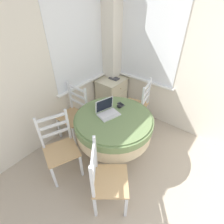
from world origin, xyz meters
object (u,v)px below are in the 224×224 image
at_px(dining_chair_near_right_window, 137,106).
at_px(computer_mouse, 119,106).
at_px(cell_phone, 121,104).
at_px(book_on_cabinet, 114,78).
at_px(dining_chair_left_flank, 60,148).
at_px(dining_chair_near_back_window, 74,114).
at_px(corner_cabinet, 112,95).
at_px(laptop, 107,111).
at_px(round_dining_table, 114,125).
at_px(dining_chair_camera_near, 106,180).

bearing_deg(dining_chair_near_right_window, computer_mouse, -179.96).
relative_size(cell_phone, book_on_cabinet, 0.69).
height_order(dining_chair_near_right_window, dining_chair_left_flank, same).
distance_m(dining_chair_near_back_window, corner_cabinet, 1.03).
bearing_deg(book_on_cabinet, laptop, -146.99).
bearing_deg(computer_mouse, dining_chair_left_flank, 162.74).
distance_m(laptop, book_on_cabinet, 1.17).
bearing_deg(round_dining_table, computer_mouse, 17.97).
distance_m(dining_chair_near_right_window, dining_chair_left_flank, 1.53).
bearing_deg(computer_mouse, dining_chair_near_right_window, 0.04).
bearing_deg(dining_chair_near_right_window, laptop, 176.97).
height_order(computer_mouse, dining_chair_left_flank, dining_chair_left_flank).
xyz_separation_m(round_dining_table, computer_mouse, (0.23, 0.07, 0.17)).
bearing_deg(laptop, book_on_cabinet, 33.01).
relative_size(round_dining_table, cell_phone, 8.56).
distance_m(round_dining_table, book_on_cabinet, 1.25).
xyz_separation_m(computer_mouse, dining_chair_camera_near, (-0.91, -0.50, -0.31)).
height_order(laptop, computer_mouse, laptop).
distance_m(round_dining_table, dining_chair_left_flank, 0.81).
bearing_deg(corner_cabinet, dining_chair_near_back_window, 179.90).
relative_size(dining_chair_near_back_window, dining_chair_left_flank, 1.00).
height_order(cell_phone, book_on_cabinet, cell_phone).
height_order(round_dining_table, dining_chair_left_flank, dining_chair_left_flank).
bearing_deg(dining_chair_left_flank, corner_cabinet, 14.25).
bearing_deg(corner_cabinet, cell_phone, -132.46).
bearing_deg(cell_phone, dining_chair_near_right_window, -3.06).
bearing_deg(computer_mouse, dining_chair_camera_near, -151.10).
bearing_deg(dining_chair_camera_near, corner_cabinet, 36.89).
relative_size(round_dining_table, book_on_cabinet, 5.90).
bearing_deg(computer_mouse, cell_phone, 18.24).
xyz_separation_m(round_dining_table, dining_chair_near_right_window, (0.80, 0.08, -0.14)).
bearing_deg(book_on_cabinet, corner_cabinet, 148.00).
xyz_separation_m(laptop, dining_chair_camera_near, (-0.68, -0.54, -0.33)).
bearing_deg(dining_chair_near_back_window, laptop, -82.77).
bearing_deg(laptop, dining_chair_near_right_window, -3.03).
xyz_separation_m(laptop, dining_chair_near_back_window, (-0.08, 0.67, -0.33)).
xyz_separation_m(dining_chair_near_right_window, book_on_cabinet, (0.18, 0.68, 0.27)).
distance_m(round_dining_table, dining_chair_near_back_window, 0.80).
relative_size(round_dining_table, corner_cabinet, 1.58).
relative_size(round_dining_table, laptop, 3.29).
xyz_separation_m(laptop, corner_cabinet, (0.94, 0.67, -0.43)).
relative_size(round_dining_table, computer_mouse, 12.58).
relative_size(round_dining_table, dining_chair_left_flank, 1.17).
height_order(corner_cabinet, book_on_cabinet, book_on_cabinet).
xyz_separation_m(cell_phone, book_on_cabinet, (0.67, 0.65, -0.02)).
height_order(computer_mouse, dining_chair_near_right_window, dining_chair_near_right_window).
relative_size(cell_phone, dining_chair_near_back_window, 0.14).
bearing_deg(round_dining_table, dining_chair_near_right_window, 5.39).
bearing_deg(book_on_cabinet, dining_chair_left_flank, -167.04).
bearing_deg(dining_chair_near_right_window, corner_cabinet, 78.91).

